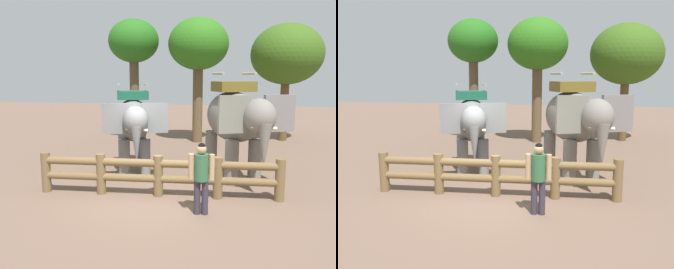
# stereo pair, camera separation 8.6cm
# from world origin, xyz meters

# --- Properties ---
(ground_plane) EXTENTS (60.00, 60.00, 0.00)m
(ground_plane) POSITION_xyz_m (0.00, 0.00, 0.00)
(ground_plane) COLOR brown
(log_fence) EXTENTS (6.19, 0.80, 1.05)m
(log_fence) POSITION_xyz_m (0.00, 0.15, 0.60)
(log_fence) COLOR brown
(log_fence) RESTS_ON ground
(elephant_near_left) EXTENTS (2.38, 3.34, 2.81)m
(elephant_near_left) POSITION_xyz_m (-1.35, 2.31, 1.58)
(elephant_near_left) COLOR slate
(elephant_near_left) RESTS_ON ground
(elephant_center) EXTENTS (2.81, 3.71, 3.14)m
(elephant_center) POSITION_xyz_m (1.84, 2.22, 1.76)
(elephant_center) COLOR gray
(elephant_center) RESTS_ON ground
(tourist_woman_in_black) EXTENTS (0.56, 0.34, 1.60)m
(tourist_woman_in_black) POSITION_xyz_m (1.20, -0.80, 0.93)
(tourist_woman_in_black) COLOR #342E3C
(tourist_woman_in_black) RESTS_ON ground
(tree_far_left) EXTENTS (2.73, 2.73, 5.65)m
(tree_far_left) POSITION_xyz_m (-0.03, 7.86, 4.37)
(tree_far_left) COLOR brown
(tree_far_left) RESTS_ON ground
(tree_back_center) EXTENTS (3.30, 3.30, 5.46)m
(tree_back_center) POSITION_xyz_m (3.93, 9.13, 4.02)
(tree_back_center) COLOR brown
(tree_back_center) RESTS_ON ground
(tree_far_right) EXTENTS (2.37, 2.37, 5.69)m
(tree_far_right) POSITION_xyz_m (-3.09, 7.88, 4.51)
(tree_far_right) COLOR brown
(tree_far_right) RESTS_ON ground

